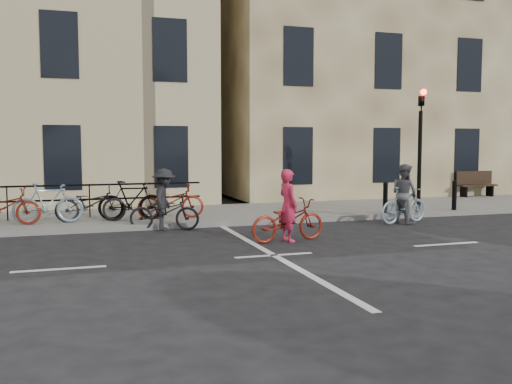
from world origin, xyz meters
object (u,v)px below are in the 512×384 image
object	(u,v)px
bench	(476,183)
cyclist_grey	(404,199)
cyclist_dark	(164,206)
traffic_light	(420,135)
cyclist_pink	(288,216)

from	to	relation	value
bench	cyclist_grey	world-z (taller)	cyclist_grey
cyclist_grey	cyclist_dark	bearing A→B (deg)	68.63
traffic_light	cyclist_pink	distance (m)	6.37
traffic_light	cyclist_grey	distance (m)	2.53
cyclist_grey	cyclist_pink	bearing A→B (deg)	97.99
bench	cyclist_grey	size ratio (longest dim) A/B	0.91
traffic_light	bench	distance (m)	6.14
bench	cyclist_grey	distance (m)	7.65
cyclist_dark	traffic_light	bearing A→B (deg)	-68.93
traffic_light	cyclist_dark	distance (m)	7.97
traffic_light	cyclist_dark	bearing A→B (deg)	-176.75
traffic_light	cyclist_grey	world-z (taller)	traffic_light
cyclist_pink	bench	bearing A→B (deg)	-67.73
bench	cyclist_pink	world-z (taller)	cyclist_pink
traffic_light	bench	xyz separation A→B (m)	(4.80, 3.39, -1.78)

